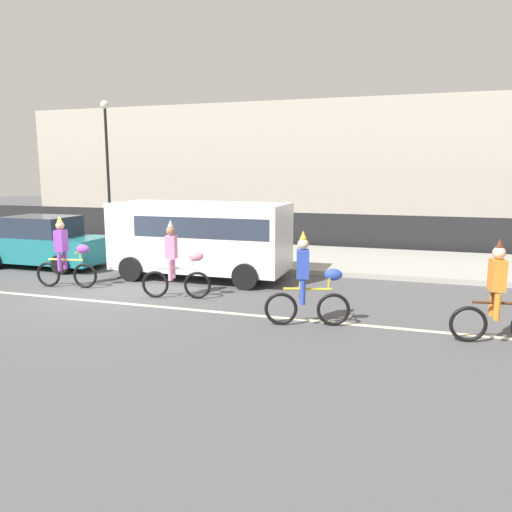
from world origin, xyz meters
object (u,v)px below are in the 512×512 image
(street_lamp_post, at_px, (107,149))
(parade_cyclist_orange, at_px, (502,298))
(parade_cyclist_pink, at_px, (176,264))
(parade_cyclist_cobalt, at_px, (308,285))
(parade_cyclist_purple, at_px, (66,256))
(parked_van_white, at_px, (203,234))
(parked_car_teal, at_px, (44,243))

(street_lamp_post, bearing_deg, parade_cyclist_orange, -33.10)
(parade_cyclist_pink, relative_size, parade_cyclist_cobalt, 1.00)
(parade_cyclist_purple, bearing_deg, parade_cyclist_cobalt, -11.03)
(parade_cyclist_pink, xyz_separation_m, parade_cyclist_cobalt, (3.50, -1.18, 0.00))
(parade_cyclist_pink, height_order, parked_van_white, parked_van_white)
(parked_van_white, bearing_deg, parade_cyclist_purple, -143.74)
(parade_cyclist_cobalt, bearing_deg, street_lamp_post, 139.18)
(parade_cyclist_cobalt, bearing_deg, parade_cyclist_pink, 161.38)
(parade_cyclist_orange, height_order, street_lamp_post, street_lamp_post)
(parade_cyclist_cobalt, height_order, parked_car_teal, parade_cyclist_cobalt)
(parade_cyclist_purple, height_order, street_lamp_post, street_lamp_post)
(parade_cyclist_orange, height_order, parked_car_teal, parade_cyclist_orange)
(parked_van_white, bearing_deg, parade_cyclist_pink, -82.34)
(parade_cyclist_pink, bearing_deg, parade_cyclist_purple, 177.43)
(parade_cyclist_pink, relative_size, parked_car_teal, 0.47)
(parade_cyclist_cobalt, relative_size, parked_car_teal, 0.47)
(street_lamp_post, bearing_deg, parked_car_teal, -76.91)
(parked_van_white, xyz_separation_m, parked_car_teal, (-5.61, 0.06, -0.50))
(parade_cyclist_orange, bearing_deg, parade_cyclist_purple, 172.60)
(parade_cyclist_orange, distance_m, parked_van_white, 8.15)
(parade_cyclist_orange, xyz_separation_m, street_lamp_post, (-14.27, 9.30, 3.15))
(parade_cyclist_purple, distance_m, parade_cyclist_cobalt, 6.94)
(parked_car_teal, height_order, street_lamp_post, street_lamp_post)
(parade_cyclist_pink, distance_m, street_lamp_post, 11.33)
(parade_cyclist_cobalt, bearing_deg, parked_van_white, 137.28)
(parade_cyclist_orange, distance_m, street_lamp_post, 17.32)
(parade_cyclist_pink, height_order, street_lamp_post, street_lamp_post)
(parade_cyclist_purple, relative_size, parade_cyclist_orange, 1.00)
(street_lamp_post, bearing_deg, parked_van_white, -39.72)
(parked_car_teal, bearing_deg, parade_cyclist_pink, -22.04)
(parade_cyclist_pink, bearing_deg, street_lamp_post, 131.82)
(parked_car_teal, distance_m, street_lamp_post, 6.68)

